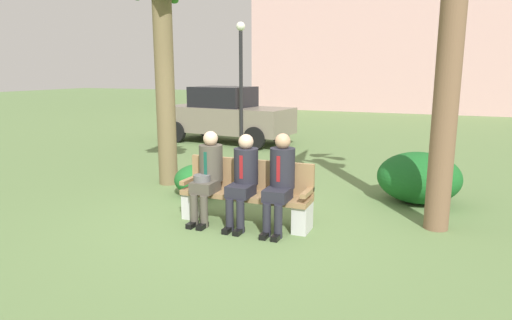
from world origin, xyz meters
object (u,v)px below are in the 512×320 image
Objects in this scene: seated_man_right at (280,177)px; parked_car_near at (227,115)px; seated_man_left at (208,172)px; shrub_near_bench at (419,178)px; street_lamp at (241,72)px; park_bench at (247,194)px; shrub_mid_lawn at (199,180)px; palm_tree_tall at (162,18)px; seated_man_middle at (243,176)px.

seated_man_right is 7.78m from parked_car_near.
seated_man_left is 0.97× the size of shrub_near_bench.
park_bench is at bearing -65.14° from street_lamp.
seated_man_right is 1.53× the size of shrub_mid_lawn.
shrub_near_bench is 6.27m from street_lamp.
seated_man_left is (-0.55, -0.13, 0.30)m from park_bench.
street_lamp is (-2.06, 5.75, 1.39)m from seated_man_left.
parked_car_near is at bearing 134.54° from street_lamp.
park_bench is at bearing -32.78° from palm_tree_tall.
park_bench is 0.32m from seated_man_middle.
seated_man_right is (1.09, 0.01, 0.02)m from seated_man_left.
park_bench is 6.42m from street_lamp.
street_lamp is at bearing 143.06° from shrub_near_bench.
parked_car_near is at bearing 113.87° from seated_man_left.
shrub_near_bench reaches higher than shrub_mid_lawn.
park_bench is at bearing 92.48° from seated_man_middle.
seated_man_middle is at bearing 0.45° from seated_man_left.
seated_man_middle is (0.55, 0.00, -0.00)m from seated_man_left.
street_lamp is at bearing 114.86° from park_bench.
seated_man_left is at bearing -42.58° from palm_tree_tall.
shrub_near_bench is 0.33× the size of parked_car_near.
seated_man_middle is 0.29× the size of palm_tree_tall.
park_bench is 1.41× the size of shrub_near_bench.
shrub_near_bench is (2.21, 2.12, -0.30)m from seated_man_middle.
seated_man_left is at bearing -54.63° from shrub_mid_lawn.
shrub_near_bench is at bearing 6.42° from palm_tree_tall.
parked_car_near reaches higher than shrub_mid_lawn.
parked_car_near is at bearing 117.75° from seated_man_middle.
seated_man_left reaches higher than shrub_near_bench.
palm_tree_tall is at bearing 150.55° from seated_man_right.
seated_man_right is 0.30× the size of palm_tree_tall.
seated_man_left is 0.98× the size of seated_man_right.
seated_man_left is 1.47m from shrub_mid_lawn.
seated_man_right is 0.33× the size of parked_car_near.
seated_man_middle is 0.96× the size of shrub_near_bench.
park_bench is 2.18× the size of shrub_mid_lawn.
palm_tree_tall is 4.26m from street_lamp.
shrub_mid_lawn is at bearing -68.83° from parked_car_near.
seated_man_left reaches higher than shrub_mid_lawn.
park_bench is at bearing 167.21° from seated_man_right.
shrub_mid_lawn is at bearing 140.18° from seated_man_middle.
seated_man_left is 7.28m from parked_car_near.
seated_man_left is at bearing -166.53° from park_bench.
palm_tree_tall is 3.00m from shrub_mid_lawn.
palm_tree_tall is at bearing 145.11° from seated_man_middle.
parked_car_near is (-2.14, 5.52, 0.57)m from shrub_mid_lawn.
shrub_mid_lawn is at bearing -26.63° from palm_tree_tall.
shrub_mid_lawn is (-1.90, 1.13, -0.47)m from seated_man_right.
palm_tree_tall reaches higher than shrub_near_bench.
parked_car_near is (-2.95, 6.66, 0.11)m from seated_man_left.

